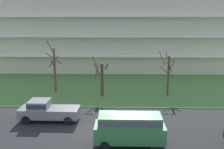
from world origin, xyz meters
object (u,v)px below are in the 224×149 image
Objects in this scene: tree_center at (101,77)px; van_green_near_left at (130,127)px; tree_left at (54,68)px; tree_right at (168,73)px; pickup_gray_center_left at (47,110)px.

van_green_near_left is (2.87, -12.03, -0.97)m from tree_center.
tree_left is 16.20m from van_green_near_left.
tree_left reaches higher than tree_right.
tree_left reaches higher than tree_center.
van_green_near_left is (-4.97, -12.49, -1.42)m from tree_right.
tree_center is 8.87m from pickup_gray_center_left.
tree_center is 0.90× the size of tree_right.
tree_left is 1.25× the size of van_green_near_left.
tree_center is at bearing 103.34° from van_green_near_left.
tree_left is at bearing 165.44° from tree_center.
tree_left is 1.20× the size of pickup_gray_center_left.
van_green_near_left is at bearing -57.25° from tree_left.
tree_right is (13.69, -1.06, -0.32)m from tree_left.
pickup_gray_center_left is at bearing -120.92° from tree_center.
pickup_gray_center_left is at bearing -81.60° from tree_left.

